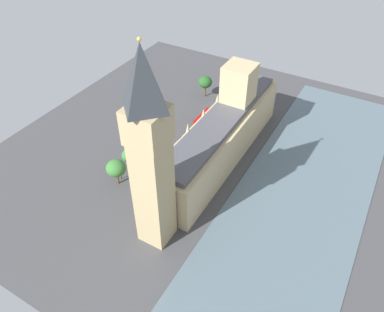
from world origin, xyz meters
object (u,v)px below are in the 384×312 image
(pedestrian_leading, at_px, (173,166))
(plane_tree_corner, at_px, (130,155))
(car_white_under_trees, at_px, (219,107))
(double_decker_bus_kerbside, at_px, (160,167))
(plane_tree_trailing, at_px, (116,168))
(parliament_building, at_px, (223,133))
(car_blue_far_end, at_px, (181,141))
(street_lamp_midblock, at_px, (120,168))
(clock_tower, at_px, (150,154))
(plane_tree_opposite_hall, at_px, (205,82))
(double_decker_bus_near_tower, at_px, (203,120))
(car_silver_by_river_gate, at_px, (180,154))

(pedestrian_leading, distance_m, plane_tree_corner, 14.18)
(car_white_under_trees, height_order, double_decker_bus_kerbside, double_decker_bus_kerbside)
(plane_tree_trailing, distance_m, plane_tree_corner, 6.88)
(parliament_building, xyz_separation_m, car_blue_far_end, (14.65, 1.65, -7.80))
(parliament_building, relative_size, plane_tree_trailing, 7.31)
(car_white_under_trees, height_order, street_lamp_midblock, street_lamp_midblock)
(clock_tower, bearing_deg, car_blue_far_end, -67.79)
(plane_tree_opposite_hall, bearing_deg, plane_tree_corner, 91.08)
(double_decker_bus_near_tower, bearing_deg, plane_tree_opposite_hall, -62.79)
(double_decker_bus_kerbside, bearing_deg, car_silver_by_river_gate, -93.26)
(plane_tree_trailing, bearing_deg, car_silver_by_river_gate, -115.19)
(car_blue_far_end, height_order, car_silver_by_river_gate, same)
(double_decker_bus_near_tower, bearing_deg, plane_tree_trailing, 78.68)
(street_lamp_midblock, bearing_deg, plane_tree_opposite_hall, -89.06)
(plane_tree_opposite_hall, bearing_deg, car_white_under_trees, 148.56)
(car_silver_by_river_gate, bearing_deg, car_blue_far_end, -62.58)
(car_silver_by_river_gate, bearing_deg, parliament_building, -147.54)
(double_decker_bus_near_tower, bearing_deg, car_white_under_trees, -89.26)
(parliament_building, xyz_separation_m, street_lamp_midblock, (21.28, 25.78, -4.32))
(plane_tree_opposite_hall, distance_m, street_lamp_midblock, 55.38)
(parliament_building, distance_m, double_decker_bus_kerbside, 22.60)
(parliament_building, bearing_deg, clock_tower, 90.10)
(clock_tower, distance_m, double_decker_bus_near_tower, 56.50)
(double_decker_bus_kerbside, bearing_deg, plane_tree_trailing, 50.33)
(street_lamp_midblock, bearing_deg, parliament_building, -129.55)
(car_blue_far_end, height_order, pedestrian_leading, car_blue_far_end)
(double_decker_bus_kerbside, bearing_deg, double_decker_bus_near_tower, -87.29)
(clock_tower, xyz_separation_m, car_silver_by_river_gate, (11.54, -30.14, -26.90))
(car_white_under_trees, bearing_deg, double_decker_bus_near_tower, 89.66)
(clock_tower, distance_m, plane_tree_trailing, 31.80)
(car_silver_by_river_gate, distance_m, plane_tree_trailing, 22.87)
(clock_tower, bearing_deg, plane_tree_opposite_hall, -71.68)
(car_silver_by_river_gate, bearing_deg, plane_tree_opposite_hall, -74.75)
(car_blue_far_end, height_order, street_lamp_midblock, street_lamp_midblock)
(clock_tower, xyz_separation_m, double_decker_bus_near_tower, (12.97, -48.89, -25.15))
(parliament_building, bearing_deg, car_silver_by_river_gate, 33.32)
(parliament_building, relative_size, car_silver_by_river_gate, 15.63)
(clock_tower, bearing_deg, street_lamp_midblock, -29.15)
(car_white_under_trees, relative_size, car_silver_by_river_gate, 1.06)
(car_blue_far_end, relative_size, car_silver_by_river_gate, 1.15)
(double_decker_bus_near_tower, xyz_separation_m, car_blue_far_end, (1.74, 12.86, -1.75))
(parliament_building, relative_size, plane_tree_opposite_hall, 7.22)
(parliament_building, height_order, plane_tree_opposite_hall, parliament_building)
(car_white_under_trees, distance_m, plane_tree_opposite_hall, 12.11)
(double_decker_bus_kerbside, height_order, plane_tree_opposite_hall, plane_tree_opposite_hall)
(car_silver_by_river_gate, height_order, double_decker_bus_kerbside, double_decker_bus_kerbside)
(car_white_under_trees, distance_m, double_decker_bus_near_tower, 12.84)
(double_decker_bus_kerbside, relative_size, plane_tree_opposite_hall, 1.21)
(parliament_building, distance_m, car_silver_by_river_gate, 15.79)
(car_blue_far_end, height_order, plane_tree_corner, plane_tree_corner)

